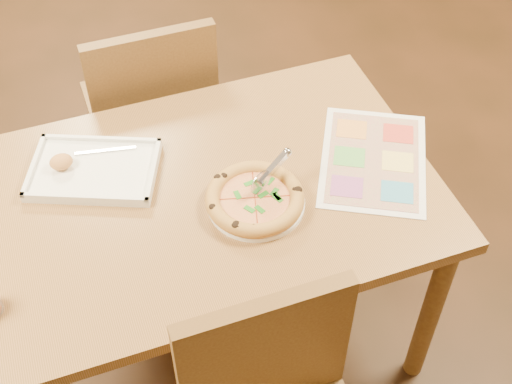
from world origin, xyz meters
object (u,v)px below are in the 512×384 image
object	(u,v)px
pizza_cutter	(270,172)
appetizer_tray	(92,170)
menu	(373,160)
chair_far	(152,101)
plate	(256,203)
pizza	(255,199)
dining_table	(202,213)

from	to	relation	value
pizza_cutter	appetizer_tray	world-z (taller)	pizza_cutter
menu	chair_far	bearing A→B (deg)	127.66
plate	pizza	xyz separation A→B (m)	(-0.00, -0.00, 0.02)
dining_table	pizza_cutter	size ratio (longest dim) A/B	9.76
plate	pizza_cutter	distance (m)	0.09
appetizer_tray	pizza_cutter	bearing A→B (deg)	-28.23
chair_far	pizza	size ratio (longest dim) A/B	1.76
dining_table	appetizer_tray	world-z (taller)	appetizer_tray
plate	pizza_cutter	world-z (taller)	pizza_cutter
dining_table	appetizer_tray	xyz separation A→B (m)	(-0.26, 0.17, 0.10)
pizza	menu	distance (m)	0.38
pizza	menu	bearing A→B (deg)	6.88
chair_far	pizza_cutter	distance (m)	0.73
appetizer_tray	pizza	bearing A→B (deg)	-34.55
dining_table	pizza	distance (m)	0.19
plate	appetizer_tray	distance (m)	0.48
pizza	menu	size ratio (longest dim) A/B	0.65
chair_far	plate	bearing A→B (deg)	100.56
menu	dining_table	bearing A→B (deg)	174.37
plate	pizza	bearing A→B (deg)	-154.58
chair_far	appetizer_tray	size ratio (longest dim) A/B	1.13
appetizer_tray	plate	bearing A→B (deg)	-34.09
chair_far	pizza	bearing A→B (deg)	100.21
chair_far	menu	world-z (taller)	chair_far
dining_table	pizza	size ratio (longest dim) A/B	4.87
chair_far	pizza	distance (m)	0.73
dining_table	pizza_cutter	world-z (taller)	pizza_cutter
pizza_cutter	appetizer_tray	xyz separation A→B (m)	(-0.44, 0.24, -0.07)
pizza	appetizer_tray	bearing A→B (deg)	145.45
menu	appetizer_tray	bearing A→B (deg)	163.79
dining_table	plate	size ratio (longest dim) A/B	4.91
plate	menu	world-z (taller)	plate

